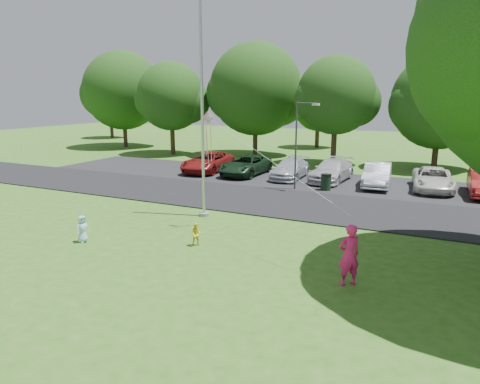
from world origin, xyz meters
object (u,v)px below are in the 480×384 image
at_px(child_blue, 83,229).
at_px(street_lamp, 299,137).
at_px(woman, 349,255).
at_px(child_yellow, 197,235).
at_px(flagpole, 203,128).
at_px(trash_can, 326,183).
at_px(kite, 212,131).

bearing_deg(child_blue, street_lamp, -4.47).
xyz_separation_m(woman, child_yellow, (-5.90, 0.99, -0.50)).
xyz_separation_m(flagpole, child_blue, (-2.40, -5.27, -3.63)).
bearing_deg(child_blue, trash_can, -9.53).
xyz_separation_m(street_lamp, trash_can, (1.58, 0.56, -2.67)).
distance_m(flagpole, kite, 2.18).
xyz_separation_m(flagpole, kite, (1.41, -1.66, 0.03)).
height_order(woman, child_blue, woman).
height_order(flagpole, child_blue, flagpole).
xyz_separation_m(woman, child_blue, (-10.14, -0.53, -0.42)).
relative_size(flagpole, street_lamp, 1.88).
distance_m(flagpole, trash_can, 9.48).
height_order(street_lamp, woman, street_lamp).
bearing_deg(kite, woman, -25.47).
bearing_deg(child_yellow, child_blue, 166.19).
height_order(street_lamp, child_blue, street_lamp).
bearing_deg(street_lamp, trash_can, 33.48).
distance_m(flagpole, child_blue, 6.83).
xyz_separation_m(child_yellow, child_blue, (-4.24, -1.52, 0.08)).
xyz_separation_m(street_lamp, woman, (5.44, -12.03, -2.24)).
bearing_deg(street_lamp, child_blue, -96.52).
distance_m(child_yellow, kite, 4.30).
relative_size(woman, child_yellow, 2.11).
xyz_separation_m(street_lamp, child_blue, (-4.69, -12.56, -2.65)).
distance_m(trash_can, kite, 10.49).
bearing_deg(flagpole, kite, -49.64).
distance_m(street_lamp, kite, 9.05).
height_order(flagpole, street_lamp, flagpole).
height_order(flagpole, woman, flagpole).
height_order(child_blue, kite, kite).
height_order(street_lamp, trash_can, street_lamp).
bearing_deg(kite, trash_can, 75.94).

